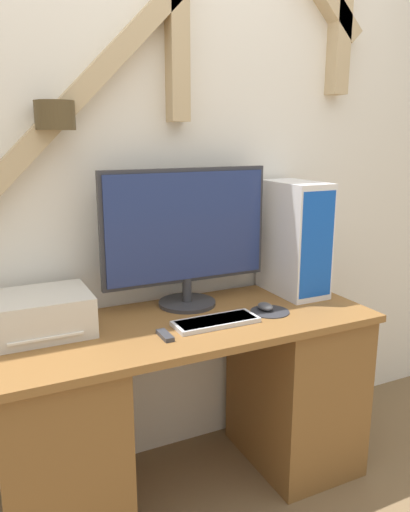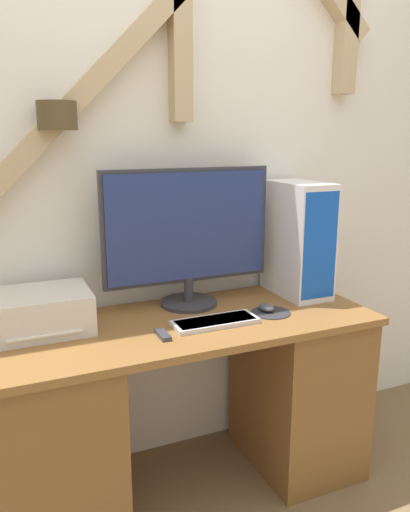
% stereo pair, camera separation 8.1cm
% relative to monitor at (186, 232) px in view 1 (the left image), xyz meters
% --- Properties ---
extents(wall_back, '(6.40, 0.20, 2.70)m').
position_rel_monitor_xyz_m(wall_back, '(-0.07, 0.17, 0.27)').
color(wall_back, white).
rests_on(wall_back, ground_plane).
extents(desk, '(1.51, 0.60, 0.77)m').
position_rel_monitor_xyz_m(desk, '(-0.07, -0.18, -0.70)').
color(desk, brown).
rests_on(desk, ground_plane).
extents(monitor, '(0.74, 0.25, 0.59)m').
position_rel_monitor_xyz_m(monitor, '(0.00, 0.00, 0.00)').
color(monitor, '#333338').
rests_on(monitor, desk).
extents(keyboard, '(0.34, 0.13, 0.02)m').
position_rel_monitor_xyz_m(keyboard, '(0.01, -0.26, -0.31)').
color(keyboard, silver).
rests_on(keyboard, desk).
extents(mousepad, '(0.16, 0.16, 0.00)m').
position_rel_monitor_xyz_m(mousepad, '(0.27, -0.24, -0.32)').
color(mousepad, '#2D2D33').
rests_on(mousepad, desk).
extents(mouse, '(0.06, 0.08, 0.03)m').
position_rel_monitor_xyz_m(mouse, '(0.26, -0.22, -0.30)').
color(mouse, '#4C4C51').
rests_on(mouse, mousepad).
extents(computer_tower, '(0.19, 0.34, 0.52)m').
position_rel_monitor_xyz_m(computer_tower, '(0.52, -0.05, -0.06)').
color(computer_tower, white).
rests_on(computer_tower, desk).
extents(printer, '(0.37, 0.30, 0.15)m').
position_rel_monitor_xyz_m(printer, '(-0.62, -0.06, -0.25)').
color(printer, beige).
rests_on(printer, desk).
extents(remote_control, '(0.03, 0.10, 0.02)m').
position_rel_monitor_xyz_m(remote_control, '(-0.22, -0.30, -0.31)').
color(remote_control, '#38383D').
rests_on(remote_control, desk).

